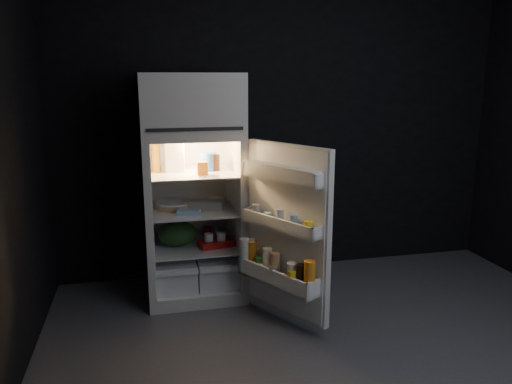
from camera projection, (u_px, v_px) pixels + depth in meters
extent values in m
cube|color=#4F4F54|center=(357.00, 364.00, 3.12)|extent=(4.00, 3.40, 0.00)
cube|color=black|center=(284.00, 123.00, 4.43)|extent=(4.00, 0.00, 2.70)
cube|color=silver|center=(195.00, 286.00, 4.15)|extent=(0.76, 0.70, 0.10)
cube|color=silver|center=(148.00, 214.00, 3.93)|extent=(0.05, 0.70, 1.20)
cube|color=silver|center=(236.00, 208.00, 4.08)|extent=(0.05, 0.70, 1.20)
cube|color=white|center=(189.00, 201.00, 4.31)|extent=(0.66, 0.05, 1.20)
cube|color=silver|center=(191.00, 132.00, 3.86)|extent=(0.76, 0.70, 0.06)
cube|color=silver|center=(190.00, 101.00, 3.81)|extent=(0.76, 0.70, 0.42)
cube|color=black|center=(196.00, 129.00, 3.51)|extent=(0.68, 0.01, 0.02)
cube|color=white|center=(152.00, 214.00, 3.91)|extent=(0.01, 0.65, 1.20)
cube|color=white|center=(234.00, 209.00, 4.05)|extent=(0.01, 0.65, 1.20)
cube|color=white|center=(191.00, 137.00, 3.85)|extent=(0.66, 0.65, 0.01)
cube|color=white|center=(195.00, 281.00, 4.12)|extent=(0.66, 0.65, 0.01)
cube|color=white|center=(192.00, 172.00, 3.91)|extent=(0.65, 0.63, 0.01)
cube|color=white|center=(193.00, 209.00, 3.98)|extent=(0.65, 0.63, 0.01)
cube|color=white|center=(194.00, 245.00, 4.04)|extent=(0.65, 0.63, 0.01)
cube|color=white|center=(175.00, 269.00, 4.07)|extent=(0.32, 0.59, 0.22)
cube|color=white|center=(215.00, 265.00, 4.15)|extent=(0.32, 0.59, 0.22)
cube|color=white|center=(177.00, 273.00, 3.74)|extent=(0.32, 0.02, 0.03)
cube|color=white|center=(221.00, 270.00, 3.82)|extent=(0.32, 0.02, 0.03)
cube|color=#FFE5B2|center=(192.00, 141.00, 3.80)|extent=(0.14, 0.14, 0.02)
cube|color=silver|center=(287.00, 230.00, 3.50)|extent=(0.42, 0.68, 1.22)
cube|color=white|center=(284.00, 231.00, 3.48)|extent=(0.36, 0.63, 1.18)
cube|color=white|center=(281.00, 180.00, 3.37)|extent=(0.42, 0.64, 0.02)
cube|color=white|center=(277.00, 175.00, 3.34)|extent=(0.35, 0.60, 0.10)
cube|color=white|center=(318.00, 182.00, 3.13)|extent=(0.09, 0.06, 0.10)
cube|color=white|center=(248.00, 168.00, 3.60)|extent=(0.09, 0.06, 0.10)
cube|color=white|center=(280.00, 228.00, 3.44)|extent=(0.42, 0.64, 0.02)
cube|color=white|center=(276.00, 224.00, 3.41)|extent=(0.35, 0.60, 0.09)
cube|color=white|center=(316.00, 234.00, 3.20)|extent=(0.10, 0.07, 0.09)
cube|color=white|center=(248.00, 213.00, 3.67)|extent=(0.10, 0.07, 0.09)
cube|color=white|center=(277.00, 283.00, 3.52)|extent=(0.46, 0.66, 0.02)
cube|color=white|center=(271.00, 278.00, 3.47)|extent=(0.35, 0.60, 0.13)
cube|color=white|center=(313.00, 290.00, 3.27)|extent=(0.13, 0.09, 0.13)
cube|color=white|center=(246.00, 263.00, 3.75)|extent=(0.13, 0.09, 0.13)
cube|color=white|center=(281.00, 167.00, 3.35)|extent=(0.41, 0.62, 0.02)
cylinder|color=silver|center=(285.00, 173.00, 3.33)|extent=(0.08, 0.08, 0.09)
cylinder|color=yellow|center=(308.00, 228.00, 3.25)|extent=(0.08, 0.08, 0.09)
cylinder|color=#83A4CB|center=(294.00, 223.00, 3.34)|extent=(0.07, 0.07, 0.11)
cylinder|color=silver|center=(280.00, 218.00, 3.43)|extent=(0.08, 0.08, 0.12)
cylinder|color=#83A4CB|center=(268.00, 217.00, 3.52)|extent=(0.08, 0.08, 0.07)
cylinder|color=silver|center=(256.00, 212.00, 3.60)|extent=(0.08, 0.08, 0.11)
cylinder|color=orange|center=(310.00, 278.00, 3.28)|extent=(0.10, 0.10, 0.24)
cylinder|color=black|center=(301.00, 278.00, 3.34)|extent=(0.08, 0.08, 0.19)
cylinder|color=white|center=(292.00, 275.00, 3.40)|extent=(0.09, 0.09, 0.18)
cylinder|color=tan|center=(275.00, 267.00, 3.51)|extent=(0.09, 0.09, 0.21)
cylinder|color=beige|center=(267.00, 263.00, 3.57)|extent=(0.09, 0.09, 0.22)
cylinder|color=#338C33|center=(260.00, 266.00, 3.63)|extent=(0.09, 0.09, 0.14)
cylinder|color=orange|center=(252.00, 256.00, 3.68)|extent=(0.10, 0.10, 0.24)
cylinder|color=yellow|center=(292.00, 281.00, 3.35)|extent=(0.08, 0.08, 0.14)
cylinder|color=silver|center=(273.00, 275.00, 3.48)|extent=(0.08, 0.08, 0.12)
cylinder|color=white|center=(259.00, 271.00, 3.58)|extent=(0.08, 0.08, 0.10)
cylinder|color=silver|center=(245.00, 255.00, 3.68)|extent=(0.10, 0.10, 0.25)
cylinder|color=white|center=(252.00, 240.00, 3.65)|extent=(0.05, 0.05, 0.02)
cube|color=white|center=(175.00, 156.00, 3.90)|extent=(0.16, 0.16, 0.24)
cylinder|color=#1C4A9B|center=(209.00, 162.00, 3.94)|extent=(0.13, 0.13, 0.14)
cylinder|color=black|center=(214.00, 162.00, 3.94)|extent=(0.09, 0.09, 0.13)
cylinder|color=#C58A1F|center=(156.00, 158.00, 3.88)|extent=(0.08, 0.08, 0.22)
cube|color=orange|center=(202.00, 168.00, 3.77)|extent=(0.08, 0.06, 0.10)
cube|color=gray|center=(204.00, 205.00, 3.95)|extent=(0.33, 0.22, 0.07)
cylinder|color=tan|center=(174.00, 205.00, 4.01)|extent=(0.35, 0.35, 0.04)
cube|color=#83A4CB|center=(189.00, 212.00, 3.78)|extent=(0.19, 0.14, 0.04)
cube|color=beige|center=(216.00, 200.00, 4.14)|extent=(0.13, 0.11, 0.05)
ellipsoid|color=#193815|center=(178.00, 234.00, 4.00)|extent=(0.32, 0.27, 0.20)
cube|color=#A5110E|center=(216.00, 243.00, 3.99)|extent=(0.30, 0.21, 0.05)
cylinder|color=#A5110E|center=(207.00, 232.00, 4.21)|extent=(0.07, 0.07, 0.09)
cylinder|color=silver|center=(218.00, 231.00, 4.23)|extent=(0.09, 0.09, 0.09)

